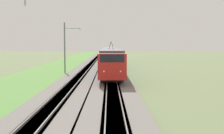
{
  "coord_description": "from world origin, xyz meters",
  "views": [
    {
      "loc": [
        -9.73,
        -3.93,
        4.51
      ],
      "look_at": [
        22.75,
        -4.27,
        2.17
      ],
      "focal_mm": 50.0,
      "sensor_mm": 36.0,
      "label": 1
    }
  ],
  "objects": [
    {
      "name": "grass_verge",
      "position": [
        50.0,
        5.64,
        0.06
      ],
      "size": [
        240.0,
        9.63,
        0.12
      ],
      "color": "#5B8E42",
      "rests_on": "ground"
    },
    {
      "name": "track_main",
      "position": [
        50.0,
        0.0,
        0.16
      ],
      "size": [
        240.0,
        1.57,
        0.45
      ],
      "color": "#4C4238",
      "rests_on": "ground"
    },
    {
      "name": "ballast_main",
      "position": [
        50.0,
        0.0,
        0.15
      ],
      "size": [
        240.0,
        4.4,
        0.3
      ],
      "color": "slate",
      "rests_on": "ground"
    },
    {
      "name": "track_adjacent",
      "position": [
        50.0,
        -4.27,
        0.16
      ],
      "size": [
        240.0,
        1.57,
        0.45
      ],
      "color": "#4C4238",
      "rests_on": "ground"
    },
    {
      "name": "ballast_adjacent",
      "position": [
        50.0,
        -4.27,
        0.15
      ],
      "size": [
        240.0,
        4.4,
        0.3
      ],
      "color": "slate",
      "rests_on": "ground"
    },
    {
      "name": "passenger_train",
      "position": [
        50.82,
        -4.27,
        2.31
      ],
      "size": [
        59.59,
        3.01,
        4.94
      ],
      "rotation": [
        0.0,
        0.0,
        3.14
      ],
      "color": "red",
      "rests_on": "ground"
    },
    {
      "name": "catenary_mast_mid",
      "position": [
        38.94,
        2.87,
        4.11
      ],
      "size": [
        0.22,
        2.56,
        7.94
      ],
      "color": "slate",
      "rests_on": "ground"
    }
  ]
}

